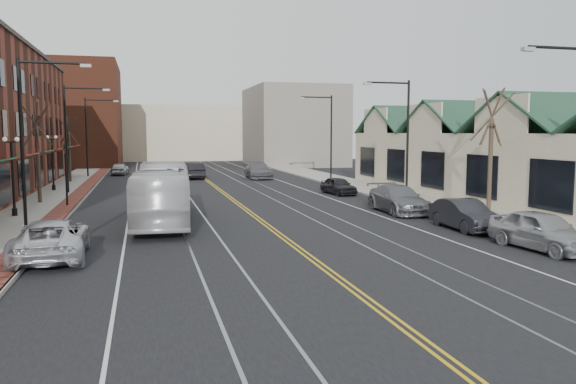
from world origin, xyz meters
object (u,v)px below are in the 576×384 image
parked_suv (52,239)px  parked_car_c (398,199)px  parked_car_a (542,231)px  parked_car_d (338,186)px  parked_car_b (464,215)px  transit_bus (163,193)px

parked_suv → parked_car_c: 19.40m
parked_car_a → parked_car_d: bearing=86.6°
parked_car_b → parked_car_d: parked_car_b is taller
parked_car_b → parked_car_d: 16.09m
parked_suv → parked_car_a: size_ratio=1.15×
parked_car_d → parked_suv: bearing=-141.3°
transit_bus → parked_car_a: size_ratio=2.36×
transit_bus → parked_suv: size_ratio=2.06×
parked_car_a → parked_car_b: bearing=88.3°
parked_car_a → parked_car_b: (-0.40, 4.93, -0.06)m
parked_suv → parked_car_b: size_ratio=1.20×
parked_car_a → parked_car_c: bearing=88.2°
parked_car_a → parked_car_b: 4.95m
transit_bus → parked_car_c: bearing=-174.3°
parked_car_b → parked_suv: bearing=-173.4°
parked_car_a → parked_car_d: 21.04m
parked_suv → parked_car_c: bearing=-158.3°
transit_bus → parked_car_d: size_ratio=2.84×
transit_bus → parked_car_c: (13.42, 0.44, -0.75)m
transit_bus → parked_car_c: transit_bus is taller
parked_suv → parked_car_b: 18.28m
parked_car_c → parked_car_a: bearing=-84.1°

